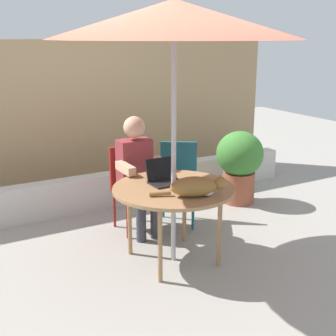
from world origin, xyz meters
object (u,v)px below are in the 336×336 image
(patio_table, at_px, (173,193))
(cat, at_px, (197,187))
(chair_empty, at_px, (178,176))
(laptop, at_px, (164,176))
(potted_plant_near_fence, at_px, (239,162))
(person_seated, at_px, (138,169))
(chair_occupied, at_px, (131,181))
(patio_umbrella, at_px, (174,20))

(patio_table, relative_size, cat, 1.80)
(chair_empty, height_order, laptop, laptop)
(chair_empty, distance_m, laptop, 0.86)
(patio_table, height_order, potted_plant_near_fence, potted_plant_near_fence)
(person_seated, distance_m, potted_plant_near_fence, 1.51)
(potted_plant_near_fence, bearing_deg, laptop, -152.04)
(patio_table, distance_m, cat, 0.34)
(cat, bearing_deg, laptop, 96.61)
(patio_table, distance_m, potted_plant_near_fence, 1.77)
(cat, height_order, potted_plant_near_fence, potted_plant_near_fence)
(chair_occupied, height_order, potted_plant_near_fence, potted_plant_near_fence)
(person_seated, xyz_separation_m, potted_plant_near_fence, (1.48, 0.22, -0.17))
(patio_umbrella, bearing_deg, laptop, 92.43)
(chair_occupied, bearing_deg, person_seated, -90.00)
(chair_occupied, relative_size, person_seated, 0.72)
(chair_empty, relative_size, cat, 1.46)
(patio_umbrella, bearing_deg, chair_occupied, 90.00)
(person_seated, xyz_separation_m, laptop, (-0.01, -0.57, 0.08))
(laptop, relative_size, cat, 0.51)
(cat, bearing_deg, patio_umbrella, 98.83)
(person_seated, bearing_deg, patio_table, -90.00)
(cat, bearing_deg, potted_plant_near_fence, 41.35)
(patio_umbrella, relative_size, chair_empty, 2.59)
(chair_empty, relative_size, person_seated, 0.72)
(chair_empty, xyz_separation_m, cat, (-0.47, -1.10, 0.28))
(laptop, relative_size, potted_plant_near_fence, 0.34)
(cat, relative_size, potted_plant_near_fence, 0.67)
(patio_table, xyz_separation_m, chair_empty, (0.52, 0.80, -0.14))
(chair_occupied, distance_m, potted_plant_near_fence, 1.48)
(patio_table, distance_m, laptop, 0.20)
(chair_empty, bearing_deg, patio_umbrella, -123.07)
(chair_empty, distance_m, person_seated, 0.55)
(patio_umbrella, relative_size, laptop, 7.49)
(patio_table, bearing_deg, chair_empty, 56.93)
(chair_empty, xyz_separation_m, laptop, (-0.53, -0.63, 0.25))
(patio_table, distance_m, person_seated, 0.74)
(patio_table, distance_m, chair_occupied, 0.90)
(patio_table, bearing_deg, laptop, 92.43)
(laptop, bearing_deg, potted_plant_near_fence, 27.96)
(chair_empty, relative_size, laptop, 2.90)
(patio_table, relative_size, patio_umbrella, 0.48)
(laptop, bearing_deg, patio_table, -87.57)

